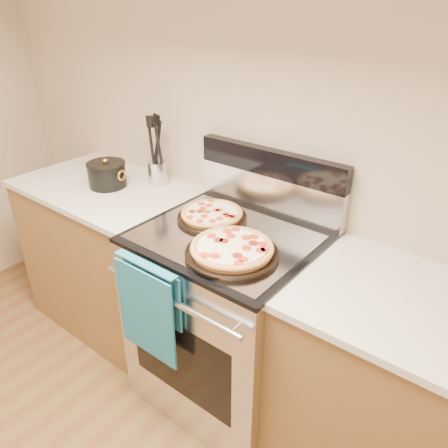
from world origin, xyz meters
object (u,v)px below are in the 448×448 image
Objects in this scene: pepperoni_pizza_front at (232,250)px; pepperoni_pizza_back at (212,215)px; range_body at (228,320)px; saucepan at (107,175)px; utensil_crock at (158,173)px.

pepperoni_pizza_back is at bearing 143.86° from pepperoni_pizza_front.
saucepan is at bearing 177.64° from range_body.
pepperoni_pizza_back is at bearing 157.53° from range_body.
range_body is 0.88m from utensil_crock.
range_body is 0.53m from pepperoni_pizza_front.
pepperoni_pizza_front is 1.83× the size of saucepan.
saucepan is (-0.98, 0.17, 0.02)m from pepperoni_pizza_front.
range_body is at bearing 131.94° from pepperoni_pizza_front.
range_body is 2.87× the size of pepperoni_pizza_back.
saucepan is at bearing -178.11° from pepperoni_pizza_back.
saucepan is (-0.19, -0.19, -0.00)m from utensil_crock.
utensil_crock is 0.66× the size of saucepan.
pepperoni_pizza_back reaches higher than range_body.
pepperoni_pizza_back is 1.57× the size of saucepan.
pepperoni_pizza_back is (-0.14, 0.06, 0.50)m from range_body.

